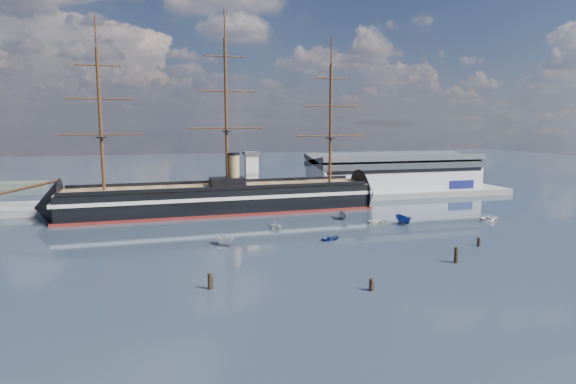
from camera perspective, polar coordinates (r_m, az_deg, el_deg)
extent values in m
plane|color=#233244|center=(125.34, -2.69, -3.84)|extent=(600.00, 600.00, 0.00)
cube|color=slate|center=(162.04, -2.12, -1.09)|extent=(180.00, 18.00, 2.00)
cube|color=#B7BABC|center=(181.95, 12.43, 1.97)|extent=(62.00, 20.00, 10.00)
cube|color=#3F4247|center=(181.45, 12.48, 3.72)|extent=(63.00, 21.00, 2.00)
cube|color=silver|center=(156.42, -4.37, 1.88)|extent=(4.00, 4.00, 14.00)
cube|color=#3F4247|center=(155.78, -4.40, 4.63)|extent=(5.00, 5.00, 1.00)
cube|color=black|center=(142.44, -7.95, -0.82)|extent=(88.36, 18.14, 7.00)
cube|color=silver|center=(142.26, -7.96, -0.34)|extent=(90.37, 18.43, 1.00)
cube|color=maroon|center=(143.06, -7.92, -2.26)|extent=(90.37, 18.39, 0.90)
cone|color=black|center=(143.95, -26.62, -1.64)|extent=(14.38, 16.02, 15.68)
cone|color=black|center=(155.60, 9.27, -0.20)|extent=(11.38, 15.94, 15.68)
cube|color=brown|center=(141.93, -7.98, 0.61)|extent=(88.33, 16.86, 0.40)
cube|color=black|center=(142.03, -7.19, 1.20)|extent=(10.14, 6.24, 2.50)
cylinder|color=#A2854A|center=(141.96, -6.42, 2.64)|extent=(3.20, 3.20, 9.00)
cylinder|color=#381E0F|center=(144.38, -28.89, 0.36)|extent=(17.76, 1.13, 4.43)
cylinder|color=#381E0F|center=(140.09, -21.35, 7.92)|extent=(0.90, 0.90, 38.00)
cylinder|color=#381E0F|center=(141.02, -7.34, 9.22)|extent=(0.90, 0.90, 42.00)
cylinder|color=#381E0F|center=(149.11, 5.06, 8.04)|extent=(0.90, 0.90, 36.00)
imported|color=silver|center=(104.98, -7.45, -6.28)|extent=(6.70, 5.16, 2.55)
imported|color=navy|center=(109.18, 5.16, -5.68)|extent=(1.91, 3.05, 1.32)
imported|color=slate|center=(132.82, 6.46, -3.20)|extent=(6.34, 2.49, 2.51)
imported|color=silver|center=(120.09, -1.48, -4.37)|extent=(6.04, 5.63, 2.12)
imported|color=white|center=(128.58, 10.68, -3.67)|extent=(2.13, 3.40, 1.48)
imported|color=navy|center=(129.13, 13.54, -3.71)|extent=(7.36, 3.17, 2.87)
imported|color=white|center=(140.88, 22.98, -3.15)|extent=(1.94, 4.35, 1.99)
cylinder|color=black|center=(78.74, -9.24, -11.28)|extent=(0.64, 0.64, 3.32)
cylinder|color=black|center=(78.19, 9.81, -11.44)|extent=(0.64, 0.64, 2.61)
cylinder|color=black|center=(96.74, 19.22, -7.94)|extent=(0.64, 0.64, 3.76)
cylinder|color=black|center=(111.03, 21.63, -6.00)|extent=(0.64, 0.64, 2.63)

